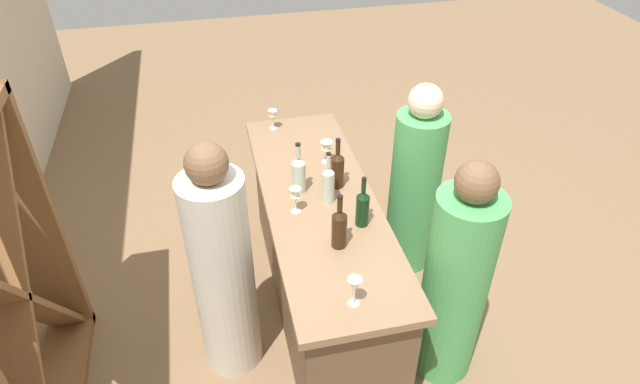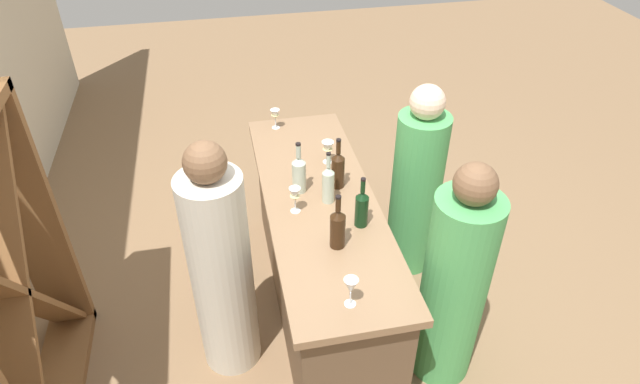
{
  "view_description": "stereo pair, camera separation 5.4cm",
  "coord_description": "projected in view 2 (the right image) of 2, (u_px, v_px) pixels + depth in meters",
  "views": [
    {
      "loc": [
        -2.52,
        0.57,
        2.87
      ],
      "look_at": [
        0.0,
        0.0,
        0.95
      ],
      "focal_mm": 30.58,
      "sensor_mm": 36.0,
      "label": 1
    },
    {
      "loc": [
        -2.53,
        0.52,
        2.87
      ],
      "look_at": [
        0.0,
        0.0,
        0.95
      ],
      "focal_mm": 30.58,
      "sensor_mm": 36.0,
      "label": 2
    }
  ],
  "objects": [
    {
      "name": "ground_plane",
      "position": [
        320.0,
        302.0,
        3.79
      ],
      "size": [
        12.0,
        12.0,
        0.0
      ],
      "primitive_type": "plane",
      "color": "#846647"
    },
    {
      "name": "bar_counter",
      "position": [
        320.0,
        254.0,
        3.52
      ],
      "size": [
        2.03,
        0.66,
        0.9
      ],
      "color": "brown",
      "rests_on": "ground"
    },
    {
      "name": "wine_rack",
      "position": [
        9.0,
        295.0,
        2.68
      ],
      "size": [
        1.24,
        0.28,
        1.74
      ],
      "color": "brown",
      "rests_on": "ground"
    },
    {
      "name": "wine_bottle_leftmost_amber_brown",
      "position": [
        338.0,
        227.0,
        2.84
      ],
      "size": [
        0.08,
        0.08,
        0.33
      ],
      "color": "#331E0F",
      "rests_on": "bar_counter"
    },
    {
      "name": "wine_bottle_second_left_dark_green",
      "position": [
        362.0,
        208.0,
        2.99
      ],
      "size": [
        0.07,
        0.07,
        0.32
      ],
      "color": "black",
      "rests_on": "bar_counter"
    },
    {
      "name": "wine_bottle_center_clear_pale",
      "position": [
        328.0,
        183.0,
        3.16
      ],
      "size": [
        0.07,
        0.07,
        0.34
      ],
      "color": "#B7C6B2",
      "rests_on": "bar_counter"
    },
    {
      "name": "wine_bottle_second_right_amber_brown",
      "position": [
        338.0,
        169.0,
        3.28
      ],
      "size": [
        0.08,
        0.08,
        0.33
      ],
      "color": "#331E0F",
      "rests_on": "bar_counter"
    },
    {
      "name": "wine_bottle_rightmost_clear_pale",
      "position": [
        299.0,
        173.0,
        3.24
      ],
      "size": [
        0.08,
        0.08,
        0.34
      ],
      "color": "#B7C6B2",
      "rests_on": "bar_counter"
    },
    {
      "name": "wine_glass_near_left",
      "position": [
        328.0,
        149.0,
        3.51
      ],
      "size": [
        0.08,
        0.08,
        0.15
      ],
      "color": "white",
      "rests_on": "bar_counter"
    },
    {
      "name": "wine_glass_near_center",
      "position": [
        351.0,
        287.0,
        2.52
      ],
      "size": [
        0.07,
        0.07,
        0.17
      ],
      "color": "white",
      "rests_on": "bar_counter"
    },
    {
      "name": "wine_glass_near_right",
      "position": [
        275.0,
        115.0,
        3.87
      ],
      "size": [
        0.07,
        0.07,
        0.15
      ],
      "color": "white",
      "rests_on": "bar_counter"
    },
    {
      "name": "wine_glass_far_left",
      "position": [
        295.0,
        196.0,
        3.09
      ],
      "size": [
        0.07,
        0.07,
        0.16
      ],
      "color": "white",
      "rests_on": "bar_counter"
    },
    {
      "name": "person_left_guest",
      "position": [
        416.0,
        189.0,
        3.74
      ],
      "size": [
        0.39,
        0.39,
        1.44
      ],
      "rotation": [
        0.0,
        0.0,
        1.42
      ],
      "color": "#4CA559",
      "rests_on": "ground"
    },
    {
      "name": "person_center_guest",
      "position": [
        454.0,
        286.0,
        2.99
      ],
      "size": [
        0.47,
        0.47,
        1.48
      ],
      "rotation": [
        0.0,
        0.0,
        1.2
      ],
      "color": "#4CA559",
      "rests_on": "ground"
    },
    {
      "name": "person_server_behind",
      "position": [
        221.0,
        271.0,
        3.02
      ],
      "size": [
        0.45,
        0.45,
        1.55
      ],
      "rotation": [
        0.0,
        0.0,
        -1.95
      ],
      "color": "beige",
      "rests_on": "ground"
    }
  ]
}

